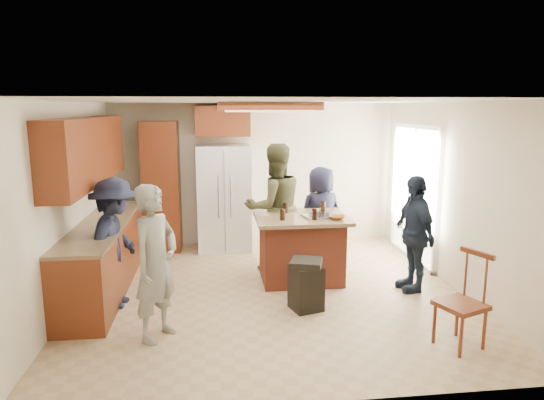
{
  "coord_description": "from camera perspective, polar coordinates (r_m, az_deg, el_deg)",
  "views": [
    {
      "loc": [
        -0.71,
        -6.08,
        2.43
      ],
      "look_at": [
        0.09,
        0.53,
        1.15
      ],
      "focal_mm": 32.0,
      "sensor_mm": 36.0,
      "label": 1
    }
  ],
  "objects": [
    {
      "name": "person_behind_left",
      "position": [
        7.24,
        0.32,
        -0.87
      ],
      "size": [
        1.05,
        0.8,
        1.91
      ],
      "primitive_type": "imported",
      "rotation": [
        0.0,
        0.0,
        3.41
      ],
      "color": "#414226",
      "rests_on": "ground"
    },
    {
      "name": "left_cabinetry",
      "position": [
        6.82,
        -19.72,
        -2.25
      ],
      "size": [
        0.64,
        3.0,
        2.3
      ],
      "color": "maroon",
      "rests_on": "ground"
    },
    {
      "name": "person_behind_right",
      "position": [
        7.69,
        5.77,
        -1.71
      ],
      "size": [
        0.85,
        0.67,
        1.52
      ],
      "primitive_type": "imported",
      "rotation": [
        0.0,
        0.0,
        3.41
      ],
      "color": "black",
      "rests_on": "ground"
    },
    {
      "name": "kitchen_island",
      "position": [
        6.9,
        3.42,
        -5.6
      ],
      "size": [
        1.28,
        1.03,
        0.93
      ],
      "color": "#953C26",
      "rests_on": "ground"
    },
    {
      "name": "back_wall_units",
      "position": [
        8.37,
        -11.11,
        3.47
      ],
      "size": [
        1.8,
        0.6,
        2.45
      ],
      "color": "maroon",
      "rests_on": "ground"
    },
    {
      "name": "room_shell",
      "position": [
        9.37,
        26.1,
        0.16
      ],
      "size": [
        8.0,
        5.2,
        5.0
      ],
      "color": "tan",
      "rests_on": "ground"
    },
    {
      "name": "person_front_left",
      "position": [
        5.23,
        -13.52,
        -7.22
      ],
      "size": [
        0.7,
        0.75,
        1.66
      ],
      "primitive_type": "imported",
      "rotation": [
        0.0,
        0.0,
        1.01
      ],
      "color": "gray",
      "rests_on": "ground"
    },
    {
      "name": "trash_bin",
      "position": [
        5.97,
        4.03,
        -9.86
      ],
      "size": [
        0.45,
        0.45,
        0.63
      ],
      "color": "black",
      "rests_on": "ground"
    },
    {
      "name": "spindle_chair",
      "position": [
        5.4,
        21.47,
        -11.35
      ],
      "size": [
        0.55,
        0.55,
        0.99
      ],
      "color": "maroon",
      "rests_on": "ground"
    },
    {
      "name": "person_side_right",
      "position": [
        6.71,
        16.35,
        -3.79
      ],
      "size": [
        0.54,
        0.95,
        1.56
      ],
      "primitive_type": "imported",
      "rotation": [
        0.0,
        0.0,
        -1.5
      ],
      "color": "#1C2638",
      "rests_on": "ground"
    },
    {
      "name": "island_items",
      "position": [
        6.73,
        5.47,
        -1.7
      ],
      "size": [
        0.9,
        0.67,
        0.15
      ],
      "color": "silver",
      "rests_on": "kitchen_island"
    },
    {
      "name": "person_counter",
      "position": [
        6.23,
        -17.94,
        -4.81
      ],
      "size": [
        0.64,
        1.1,
        1.6
      ],
      "primitive_type": "imported",
      "rotation": [
        0.0,
        0.0,
        1.41
      ],
      "color": "black",
      "rests_on": "ground"
    },
    {
      "name": "refrigerator",
      "position": [
        8.34,
        -5.66,
        0.26
      ],
      "size": [
        0.9,
        0.76,
        1.8
      ],
      "color": "white",
      "rests_on": "ground"
    }
  ]
}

